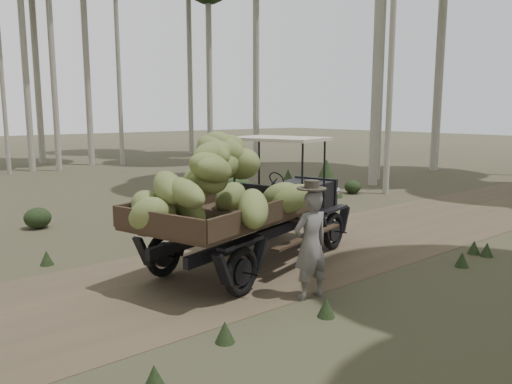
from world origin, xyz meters
The scene contains 5 objects.
ground centered at (0.00, 0.00, 0.00)m, with size 120.00×120.00×0.00m, color #473D2B.
dirt_track centered at (0.00, 0.00, 0.00)m, with size 70.00×4.00×0.01m, color brown.
banana_truck centered at (0.94, -0.15, 1.57)m, with size 5.76×3.52×2.80m.
farmer centered at (1.13, -2.00, 0.93)m, with size 0.70×0.53×1.96m.
undergrowth centered at (-0.08, -2.29, 0.55)m, with size 21.64×19.73×1.37m.
Camera 1 is at (-4.53, -7.51, 3.05)m, focal length 35.00 mm.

